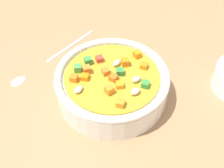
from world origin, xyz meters
TOP-DOWN VIEW (x-y plane):
  - ground_plane at (0.00, 0.00)cm, footprint 140.00×140.00cm
  - soup_bowl_main at (0.00, -0.00)cm, footprint 20.91×20.91cm
  - spoon at (-12.02, -12.14)cm, footprint 16.18×19.44cm

SIDE VIEW (x-z plane):
  - ground_plane at x=0.00cm, z-range -2.00..0.00cm
  - spoon at x=-12.02cm, z-range -0.04..0.80cm
  - soup_bowl_main at x=0.00cm, z-range -0.20..6.67cm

